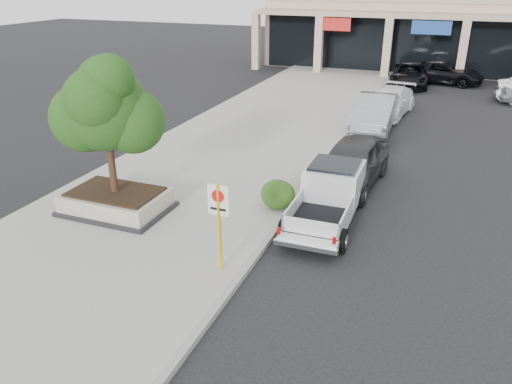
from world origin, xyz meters
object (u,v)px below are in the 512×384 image
at_px(curb_car_d, 410,75).
at_px(lot_car_d, 443,73).
at_px(no_parking_sign, 219,216).
at_px(planter, 116,201).
at_px(planter_tree, 112,108).
at_px(pickup_truck, 327,198).
at_px(curb_car_b, 375,113).
at_px(curb_car_c, 389,102).
at_px(curb_car_a, 351,163).

height_order(curb_car_d, lot_car_d, curb_car_d).
bearing_deg(no_parking_sign, planter, 157.17).
bearing_deg(no_parking_sign, planter_tree, 154.85).
distance_m(pickup_truck, lot_car_d, 23.47).
bearing_deg(planter_tree, curb_car_b, 64.52).
height_order(no_parking_sign, lot_car_d, no_parking_sign).
height_order(planter_tree, curb_car_d, planter_tree).
relative_size(planter, pickup_truck, 0.64).
relative_size(curb_car_c, curb_car_d, 0.92).
height_order(planter_tree, curb_car_c, planter_tree).
bearing_deg(curb_car_a, no_parking_sign, -100.34).
distance_m(planter_tree, pickup_truck, 6.86).
xyz_separation_m(planter_tree, curb_car_d, (6.36, 23.48, -2.68)).
distance_m(pickup_truck, curb_car_c, 13.53).
relative_size(pickup_truck, lot_car_d, 0.96).
bearing_deg(lot_car_d, planter_tree, 170.04).
relative_size(curb_car_a, curb_car_b, 0.96).
bearing_deg(pickup_truck, curb_car_a, 87.33).
height_order(no_parking_sign, pickup_truck, no_parking_sign).
distance_m(no_parking_sign, curb_car_b, 14.35).
relative_size(planter_tree, curb_car_a, 0.83).
relative_size(pickup_truck, curb_car_c, 1.04).
bearing_deg(curb_car_c, lot_car_d, 84.00).
bearing_deg(curb_car_d, planter, -108.62).
bearing_deg(planter, pickup_truck, 17.43).
bearing_deg(pickup_truck, lot_car_d, 83.34).
distance_m(no_parking_sign, curb_car_a, 7.26).
height_order(planter_tree, no_parking_sign, planter_tree).
distance_m(no_parking_sign, curb_car_c, 17.48).
bearing_deg(curb_car_a, curb_car_b, 97.34).
distance_m(planter_tree, curb_car_b, 13.78).
bearing_deg(curb_car_a, planter_tree, -136.77).
relative_size(curb_car_a, lot_car_d, 0.93).
height_order(planter_tree, curb_car_b, planter_tree).
bearing_deg(no_parking_sign, curb_car_c, 84.12).
bearing_deg(curb_car_a, lot_car_d, 88.20).
relative_size(curb_car_a, curb_car_c, 1.00).
distance_m(curb_car_b, curb_car_d, 11.27).
relative_size(curb_car_b, curb_car_d, 0.96).
relative_size(pickup_truck, curb_car_a, 1.04).
relative_size(no_parking_sign, pickup_truck, 0.46).
bearing_deg(pickup_truck, curb_car_d, 88.35).
relative_size(planter_tree, curb_car_d, 0.76).
bearing_deg(curb_car_b, curb_car_d, 86.62).
relative_size(pickup_truck, curb_car_b, 1.00).
distance_m(planter_tree, curb_car_d, 24.47).
xyz_separation_m(curb_car_d, lot_car_d, (2.07, 1.67, -0.00)).
height_order(pickup_truck, curb_car_c, pickup_truck).
xyz_separation_m(planter, planter_tree, (0.13, 0.15, 2.94)).
bearing_deg(curb_car_b, planter, -116.37).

